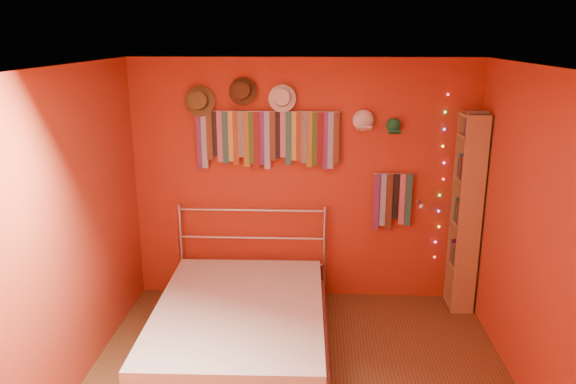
# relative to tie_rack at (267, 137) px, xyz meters

# --- Properties ---
(back_wall) EXTENTS (3.50, 0.02, 2.50)m
(back_wall) POSITION_rel_tie_rack_xyz_m (0.36, 0.07, -0.47)
(back_wall) COLOR maroon
(back_wall) RESTS_ON ground
(right_wall) EXTENTS (0.02, 3.50, 2.50)m
(right_wall) POSITION_rel_tie_rack_xyz_m (2.11, -1.68, -0.47)
(right_wall) COLOR maroon
(right_wall) RESTS_ON ground
(left_wall) EXTENTS (0.02, 3.50, 2.50)m
(left_wall) POSITION_rel_tie_rack_xyz_m (-1.39, -1.68, -0.47)
(left_wall) COLOR maroon
(left_wall) RESTS_ON ground
(ceiling) EXTENTS (3.50, 3.50, 0.02)m
(ceiling) POSITION_rel_tie_rack_xyz_m (0.36, -1.68, 0.78)
(ceiling) COLOR white
(ceiling) RESTS_ON back_wall
(tie_rack) EXTENTS (1.45, 0.03, 0.59)m
(tie_rack) POSITION_rel_tie_rack_xyz_m (0.00, 0.00, 0.00)
(tie_rack) COLOR #B7B7BC
(tie_rack) RESTS_ON back_wall
(small_tie_rack) EXTENTS (0.40, 0.03, 0.60)m
(small_tie_rack) POSITION_rel_tie_rack_xyz_m (1.26, -0.00, -0.63)
(small_tie_rack) COLOR #B7B7BC
(small_tie_rack) RESTS_ON back_wall
(fedora_olive) EXTENTS (0.30, 0.16, 0.30)m
(fedora_olive) POSITION_rel_tie_rack_xyz_m (-0.67, -0.03, 0.36)
(fedora_olive) COLOR brown
(fedora_olive) RESTS_ON back_wall
(fedora_brown) EXTENTS (0.27, 0.15, 0.27)m
(fedora_brown) POSITION_rel_tie_rack_xyz_m (-0.24, -0.03, 0.46)
(fedora_brown) COLOR #442D18
(fedora_brown) RESTS_ON back_wall
(fedora_white) EXTENTS (0.27, 0.15, 0.27)m
(fedora_white) POSITION_rel_tie_rack_xyz_m (0.15, -0.03, 0.39)
(fedora_white) COLOR white
(fedora_white) RESTS_ON back_wall
(cap_white) EXTENTS (0.20, 0.25, 0.20)m
(cap_white) POSITION_rel_tie_rack_xyz_m (0.95, 0.01, 0.17)
(cap_white) COLOR white
(cap_white) RESTS_ON back_wall
(cap_green) EXTENTS (0.16, 0.20, 0.16)m
(cap_green) POSITION_rel_tie_rack_xyz_m (1.24, 0.01, 0.12)
(cap_green) COLOR #1B7A42
(cap_green) RESTS_ON back_wall
(fairy_lights) EXTENTS (0.06, 0.02, 1.71)m
(fairy_lights) POSITION_rel_tie_rack_xyz_m (1.75, 0.03, -0.42)
(fairy_lights) COLOR #FF3333
(fairy_lights) RESTS_ON back_wall
(reading_lamp) EXTENTS (0.07, 0.30, 0.09)m
(reading_lamp) POSITION_rel_tie_rack_xyz_m (1.53, -0.17, -0.64)
(reading_lamp) COLOR #B7B7BC
(reading_lamp) RESTS_ON back_wall
(bookshelf) EXTENTS (0.25, 0.34, 2.00)m
(bookshelf) POSITION_rel_tie_rack_xyz_m (2.02, -0.15, -0.71)
(bookshelf) COLOR #915E41
(bookshelf) RESTS_ON ground
(bed) EXTENTS (1.57, 2.13, 1.02)m
(bed) POSITION_rel_tie_rack_xyz_m (-0.17, -1.10, -1.49)
(bed) COLOR #B7B7BC
(bed) RESTS_ON ground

